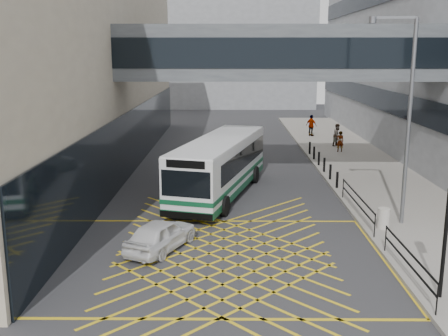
{
  "coord_description": "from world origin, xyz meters",
  "views": [
    {
      "loc": [
        0.17,
        -18.3,
        7.53
      ],
      "look_at": [
        0.0,
        4.0,
        2.6
      ],
      "focal_mm": 42.0,
      "sensor_mm": 36.0,
      "label": 1
    }
  ],
  "objects_px": {
    "bus": "(221,165)",
    "car_dark": "(208,176)",
    "pedestrian_c": "(311,126)",
    "litter_bin": "(384,218)",
    "pedestrian_b": "(338,135)",
    "street_lamp": "(405,109)",
    "car_white": "(161,234)",
    "car_silver": "(218,163)",
    "pedestrian_a": "(340,141)"
  },
  "relations": [
    {
      "from": "pedestrian_b",
      "to": "street_lamp",
      "type": "bearing_deg",
      "value": -133.45
    },
    {
      "from": "car_white",
      "to": "pedestrian_c",
      "type": "height_order",
      "value": "pedestrian_c"
    },
    {
      "from": "car_white",
      "to": "litter_bin",
      "type": "relative_size",
      "value": 4.43
    },
    {
      "from": "street_lamp",
      "to": "litter_bin",
      "type": "bearing_deg",
      "value": -130.47
    },
    {
      "from": "car_dark",
      "to": "pedestrian_c",
      "type": "height_order",
      "value": "pedestrian_c"
    },
    {
      "from": "car_silver",
      "to": "pedestrian_c",
      "type": "relative_size",
      "value": 2.45
    },
    {
      "from": "street_lamp",
      "to": "pedestrian_c",
      "type": "relative_size",
      "value": 4.67
    },
    {
      "from": "litter_bin",
      "to": "pedestrian_a",
      "type": "height_order",
      "value": "pedestrian_a"
    },
    {
      "from": "car_white",
      "to": "pedestrian_a",
      "type": "xyz_separation_m",
      "value": [
        11.09,
        19.95,
        0.32
      ]
    },
    {
      "from": "car_dark",
      "to": "pedestrian_c",
      "type": "xyz_separation_m",
      "value": [
        8.66,
        18.0,
        0.39
      ]
    },
    {
      "from": "bus",
      "to": "car_white",
      "type": "xyz_separation_m",
      "value": [
        -2.21,
        -8.19,
        -1.01
      ]
    },
    {
      "from": "car_white",
      "to": "pedestrian_c",
      "type": "xyz_separation_m",
      "value": [
        10.11,
        27.61,
        0.48
      ]
    },
    {
      "from": "pedestrian_b",
      "to": "pedestrian_c",
      "type": "distance_m",
      "value": 5.39
    },
    {
      "from": "car_silver",
      "to": "pedestrian_c",
      "type": "height_order",
      "value": "pedestrian_c"
    },
    {
      "from": "car_white",
      "to": "pedestrian_c",
      "type": "distance_m",
      "value": 29.41
    },
    {
      "from": "street_lamp",
      "to": "pedestrian_c",
      "type": "height_order",
      "value": "street_lamp"
    },
    {
      "from": "bus",
      "to": "pedestrian_b",
      "type": "bearing_deg",
      "value": 72.21
    },
    {
      "from": "pedestrian_b",
      "to": "bus",
      "type": "bearing_deg",
      "value": -162.53
    },
    {
      "from": "litter_bin",
      "to": "pedestrian_b",
      "type": "height_order",
      "value": "pedestrian_b"
    },
    {
      "from": "car_white",
      "to": "street_lamp",
      "type": "bearing_deg",
      "value": -139.43
    },
    {
      "from": "car_silver",
      "to": "pedestrian_a",
      "type": "xyz_separation_m",
      "value": [
        9.14,
        6.96,
        0.22
      ]
    },
    {
      "from": "pedestrian_b",
      "to": "pedestrian_c",
      "type": "xyz_separation_m",
      "value": [
        -1.29,
        5.24,
        0.05
      ]
    },
    {
      "from": "street_lamp",
      "to": "pedestrian_b",
      "type": "relative_size",
      "value": 4.95
    },
    {
      "from": "pedestrian_b",
      "to": "car_white",
      "type": "bearing_deg",
      "value": -156.6
    },
    {
      "from": "street_lamp",
      "to": "pedestrian_b",
      "type": "distance_m",
      "value": 19.91
    },
    {
      "from": "car_white",
      "to": "car_silver",
      "type": "xyz_separation_m",
      "value": [
        1.95,
        12.99,
        0.09
      ]
    },
    {
      "from": "bus",
      "to": "car_dark",
      "type": "height_order",
      "value": "bus"
    },
    {
      "from": "litter_bin",
      "to": "pedestrian_b",
      "type": "bearing_deg",
      "value": 83.96
    },
    {
      "from": "car_silver",
      "to": "street_lamp",
      "type": "bearing_deg",
      "value": 106.25
    },
    {
      "from": "bus",
      "to": "pedestrian_a",
      "type": "relative_size",
      "value": 7.13
    },
    {
      "from": "street_lamp",
      "to": "pedestrian_c",
      "type": "distance_m",
      "value": 25.0
    },
    {
      "from": "car_silver",
      "to": "pedestrian_b",
      "type": "bearing_deg",
      "value": -157.97
    },
    {
      "from": "bus",
      "to": "street_lamp",
      "type": "distance_m",
      "value": 10.11
    },
    {
      "from": "car_silver",
      "to": "bus",
      "type": "bearing_deg",
      "value": 70.32
    },
    {
      "from": "car_dark",
      "to": "street_lamp",
      "type": "xyz_separation_m",
      "value": [
        8.64,
        -6.66,
        4.47
      ]
    },
    {
      "from": "street_lamp",
      "to": "pedestrian_a",
      "type": "relative_size",
      "value": 5.61
    },
    {
      "from": "pedestrian_b",
      "to": "pedestrian_c",
      "type": "height_order",
      "value": "pedestrian_c"
    },
    {
      "from": "car_silver",
      "to": "pedestrian_a",
      "type": "relative_size",
      "value": 2.95
    },
    {
      "from": "pedestrian_b",
      "to": "car_dark",
      "type": "bearing_deg",
      "value": -167.53
    },
    {
      "from": "car_dark",
      "to": "pedestrian_a",
      "type": "distance_m",
      "value": 14.14
    },
    {
      "from": "pedestrian_c",
      "to": "litter_bin",
      "type": "bearing_deg",
      "value": 133.07
    },
    {
      "from": "litter_bin",
      "to": "street_lamp",
      "type": "bearing_deg",
      "value": 43.39
    },
    {
      "from": "car_white",
      "to": "pedestrian_a",
      "type": "relative_size",
      "value": 2.52
    },
    {
      "from": "car_white",
      "to": "litter_bin",
      "type": "xyz_separation_m",
      "value": [
        9.26,
        2.16,
        -0.02
      ]
    },
    {
      "from": "car_silver",
      "to": "street_lamp",
      "type": "distance_m",
      "value": 13.68
    },
    {
      "from": "car_white",
      "to": "pedestrian_a",
      "type": "bearing_deg",
      "value": -94.79
    },
    {
      "from": "car_white",
      "to": "litter_bin",
      "type": "bearing_deg",
      "value": -142.57
    },
    {
      "from": "car_silver",
      "to": "pedestrian_c",
      "type": "bearing_deg",
      "value": -141.95
    },
    {
      "from": "car_silver",
      "to": "street_lamp",
      "type": "relative_size",
      "value": 0.53
    },
    {
      "from": "street_lamp",
      "to": "bus",
      "type": "bearing_deg",
      "value": 152.52
    }
  ]
}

